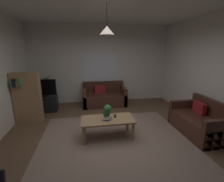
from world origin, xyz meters
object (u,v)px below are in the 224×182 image
at_px(pendant_lamp, 107,30).
at_px(potted_plant_on_table, 107,112).
at_px(couch_under_window, 104,97).
at_px(coffee_table, 108,122).
at_px(tv, 41,88).
at_px(couch_right_side, 200,122).
at_px(tv_stand, 43,104).
at_px(book_on_table_1, 106,119).
at_px(book_on_table_0, 107,120).
at_px(remote_on_table_0, 115,116).
at_px(bookshelf_corner, 27,97).
at_px(potted_palm_corner, 44,92).

bearing_deg(pendant_lamp, potted_plant_on_table, -115.14).
xyz_separation_m(couch_under_window, coffee_table, (-0.20, -2.25, 0.11)).
bearing_deg(coffee_table, tv, 133.76).
height_order(couch_right_side, tv_stand, couch_right_side).
bearing_deg(book_on_table_1, pendant_lamp, 63.07).
bearing_deg(book_on_table_0, couch_under_window, 84.37).
height_order(remote_on_table_0, tv_stand, tv_stand).
bearing_deg(couch_right_side, book_on_table_0, -92.92).
relative_size(remote_on_table_0, bookshelf_corner, 0.11).
distance_m(couch_right_side, coffee_table, 2.23).
xyz_separation_m(couch_under_window, potted_palm_corner, (-2.14, 0.24, 0.23)).
bearing_deg(potted_palm_corner, bookshelf_corner, -94.25).
distance_m(book_on_table_0, tv_stand, 2.74).
height_order(couch_right_side, pendant_lamp, pendant_lamp).
bearing_deg(book_on_table_1, coffee_table, 63.07).
xyz_separation_m(book_on_table_0, potted_palm_corner, (-1.91, 2.56, 0.03)).
bearing_deg(potted_plant_on_table, bookshelf_corner, 148.99).
height_order(coffee_table, book_on_table_1, book_on_table_1).
distance_m(potted_plant_on_table, potted_palm_corner, 3.18).
height_order(remote_on_table_0, tv, tv).
bearing_deg(couch_under_window, potted_palm_corner, 173.49).
height_order(couch_right_side, potted_plant_on_table, couch_right_side).
xyz_separation_m(remote_on_table_0, tv, (-2.05, 1.84, 0.32)).
xyz_separation_m(coffee_table, book_on_table_1, (-0.04, -0.08, 0.11)).
bearing_deg(book_on_table_0, coffee_table, 62.98).
bearing_deg(tv_stand, remote_on_table_0, -42.26).
xyz_separation_m(book_on_table_0, remote_on_table_0, (0.23, 0.16, -0.00)).
bearing_deg(tv_stand, tv, -90.00).
xyz_separation_m(couch_right_side, potted_palm_corner, (-4.17, 2.67, 0.23)).
height_order(potted_plant_on_table, pendant_lamp, pendant_lamp).
bearing_deg(couch_right_side, bookshelf_corner, -107.73).
height_order(tv_stand, tv, tv).
bearing_deg(potted_plant_on_table, potted_palm_corner, 127.35).
relative_size(couch_under_window, tv, 1.67).
distance_m(book_on_table_0, potted_plant_on_table, 0.17).
xyz_separation_m(book_on_table_1, potted_palm_corner, (-1.91, 2.57, 0.01)).
relative_size(book_on_table_0, tv, 0.13).
distance_m(coffee_table, potted_plant_on_table, 0.26).
xyz_separation_m(couch_under_window, tv, (-2.05, -0.31, 0.52)).
bearing_deg(pendant_lamp, book_on_table_0, -117.02).
relative_size(couch_under_window, potted_plant_on_table, 4.40).
height_order(couch_right_side, potted_palm_corner, potted_palm_corner).
bearing_deg(potted_plant_on_table, book_on_table_1, -118.37).
bearing_deg(book_on_table_0, remote_on_table_0, 36.02).
bearing_deg(pendant_lamp, bookshelf_corner, 149.95).
xyz_separation_m(coffee_table, book_on_table_0, (-0.03, -0.07, 0.08)).
height_order(book_on_table_0, tv_stand, tv_stand).
xyz_separation_m(book_on_table_0, book_on_table_1, (-0.01, -0.01, 0.02)).
xyz_separation_m(couch_under_window, potted_plant_on_table, (-0.21, -2.28, 0.36)).
xyz_separation_m(couch_right_side, remote_on_table_0, (-2.03, 0.28, 0.19)).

